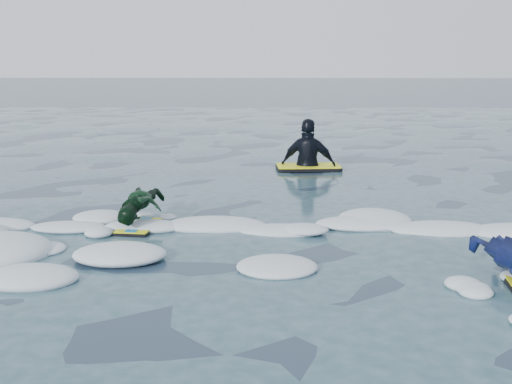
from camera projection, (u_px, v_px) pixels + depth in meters
ground at (240, 267)px, 6.63m from camera, size 120.00×120.00×0.00m
foam_band at (244, 239)px, 7.64m from camera, size 12.00×3.10×0.30m
prone_child_unit at (141, 208)px, 8.22m from camera, size 0.67×1.21×0.45m
waiting_rider_unit at (308, 166)px, 12.33m from camera, size 1.27×0.76×1.83m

